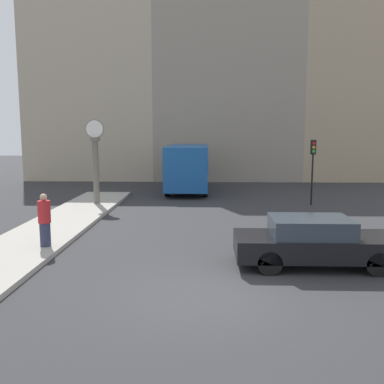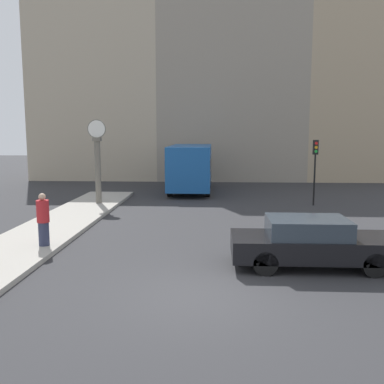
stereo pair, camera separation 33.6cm
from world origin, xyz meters
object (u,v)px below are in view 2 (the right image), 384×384
at_px(traffic_light_far, 315,159).
at_px(pedestrian_red_top, 43,220).
at_px(sedan_car, 312,242).
at_px(bus_distant, 191,166).
at_px(street_clock, 98,162).

distance_m(traffic_light_far, pedestrian_red_top, 14.32).
bearing_deg(pedestrian_red_top, sedan_car, -9.01).
distance_m(bus_distant, pedestrian_red_top, 14.77).
distance_m(sedan_car, bus_distant, 16.15).
bearing_deg(street_clock, sedan_car, -47.80).
bearing_deg(bus_distant, street_clock, -128.16).
xyz_separation_m(sedan_car, traffic_light_far, (2.45, 10.58, 1.76)).
height_order(bus_distant, pedestrian_red_top, bus_distant).
bearing_deg(pedestrian_red_top, street_clock, 93.28).
height_order(traffic_light_far, street_clock, street_clock).
xyz_separation_m(bus_distant, street_clock, (-4.52, -5.75, 0.62)).
bearing_deg(street_clock, bus_distant, 51.84).
distance_m(sedan_car, pedestrian_red_top, 8.49).
relative_size(bus_distant, pedestrian_red_top, 4.06).
distance_m(bus_distant, traffic_light_far, 8.44).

